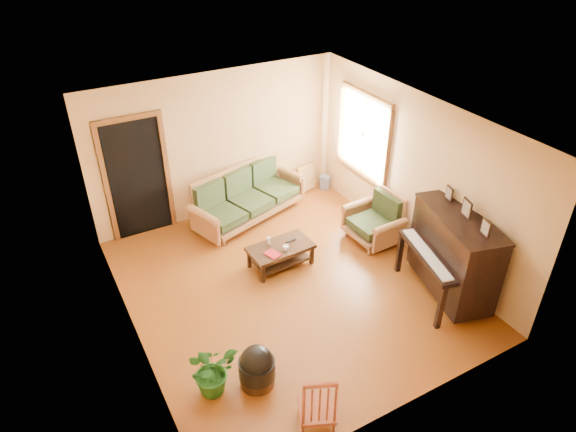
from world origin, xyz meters
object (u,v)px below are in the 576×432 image
sofa (249,196)px  coffee_table (281,256)px  piano (453,256)px  red_chair (317,397)px  ceramic_crock (325,182)px  armchair (373,219)px  potted_plant (212,370)px  footstool (257,371)px

sofa → coffee_table: (-0.17, -1.49, -0.27)m
piano → red_chair: size_ratio=1.77×
ceramic_crock → armchair: bearing=-98.2°
red_chair → potted_plant: size_ratio=1.29×
footstool → ceramic_crock: footstool is taller
ceramic_crock → potted_plant: 5.15m
coffee_table → potted_plant: (-1.84, -1.73, 0.14)m
footstool → potted_plant: (-0.50, 0.17, 0.11)m
footstool → piano: bearing=2.6°
ceramic_crock → coffee_table: bearing=-137.8°
red_chair → ceramic_crock: red_chair is taller
piano → footstool: size_ratio=3.38×
potted_plant → coffee_table: bearing=43.2°
footstool → red_chair: 0.90m
coffee_table → footstool: footstool is taller
coffee_table → armchair: 1.69m
sofa → piano: size_ratio=1.43×
footstool → ceramic_crock: bearing=48.1°
sofa → piano: bearing=-80.3°
piano → footstool: bearing=-162.6°
piano → red_chair: 3.01m
coffee_table → footstool: (-1.34, -1.89, 0.03)m
armchair → coffee_table: bearing=172.0°
sofa → armchair: bearing=-65.2°
potted_plant → red_chair: bearing=-49.5°
coffee_table → armchair: armchair is taller
footstool → potted_plant: potted_plant is taller
armchair → ceramic_crock: (0.28, 1.91, -0.30)m
sofa → potted_plant: 3.80m
ceramic_crock → sofa: bearing=-171.4°
footstool → red_chair: red_chair is taller
ceramic_crock → red_chair: bearing=-123.5°
red_chair → piano: bearing=42.1°
coffee_table → potted_plant: bearing=-136.8°
sofa → coffee_table: sofa is taller
armchair → potted_plant: 3.85m
sofa → piano: 3.66m
armchair → potted_plant: bearing=-158.7°
piano → sofa: bearing=132.0°
coffee_table → footstool: 2.32m
ceramic_crock → potted_plant: bearing=-137.3°
piano → ceramic_crock: piano is taller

